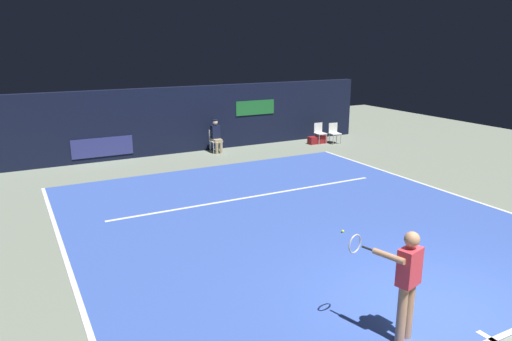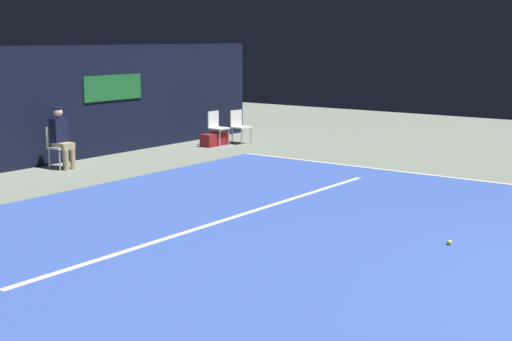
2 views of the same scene
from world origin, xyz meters
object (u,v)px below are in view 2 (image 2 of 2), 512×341
Objects in this scene: line_judge_on_chair at (61,137)px; tennis_ball at (449,242)px; equipment_bag at (215,139)px; courtside_chair_near at (217,126)px; courtside_chair_far at (240,125)px.

tennis_ball is (-0.71, -8.98, -0.64)m from line_judge_on_chair.
equipment_bag is at bearing 58.18° from tennis_ball.
line_judge_on_chair is at bearing 174.66° from courtside_chair_near.
equipment_bag reaches higher than tennis_ball.
courtside_chair_far is 0.82m from equipment_bag.
tennis_ball is at bearing -122.64° from equipment_bag.
equipment_bag is at bearing -5.83° from line_judge_on_chair.
courtside_chair_near is at bearing -5.34° from line_judge_on_chair.
courtside_chair_near is 1.05× the size of equipment_bag.
tennis_ball is at bearing -94.54° from line_judge_on_chair.
courtside_chair_near is 10.13m from tennis_ball.
courtside_chair_far is at bearing -23.67° from equipment_bag.
equipment_bag is at bearing -168.04° from courtside_chair_near.
tennis_ball is (-5.97, -8.23, -0.46)m from courtside_chair_far.
tennis_ball is (-5.41, -8.54, -0.46)m from courtside_chair_near.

